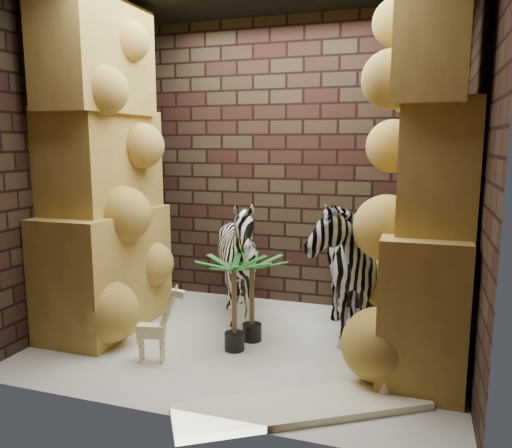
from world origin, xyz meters
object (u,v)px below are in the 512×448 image
(zebra_left, at_px, (239,267))
(palm_front, at_px, (252,299))
(palm_back, at_px, (234,304))
(giraffe_toy, at_px, (151,323))
(surfboard, at_px, (302,407))
(zebra_right, at_px, (336,253))

(zebra_left, distance_m, palm_front, 0.48)
(palm_back, bearing_deg, giraffe_toy, -142.26)
(giraffe_toy, height_order, surfboard, giraffe_toy)
(palm_front, bearing_deg, palm_back, -106.87)
(zebra_right, bearing_deg, zebra_left, 163.69)
(zebra_left, relative_size, palm_back, 1.53)
(giraffe_toy, bearing_deg, palm_front, 34.13)
(zebra_right, distance_m, palm_back, 1.03)
(surfboard, bearing_deg, zebra_right, 58.91)
(zebra_right, bearing_deg, surfboard, -106.18)
(zebra_right, bearing_deg, giraffe_toy, -157.93)
(palm_back, bearing_deg, palm_front, 73.13)
(zebra_right, height_order, palm_front, zebra_right)
(zebra_left, height_order, palm_front, zebra_left)
(surfboard, bearing_deg, zebra_left, 92.40)
(giraffe_toy, bearing_deg, surfboard, -27.76)
(zebra_right, xyz_separation_m, palm_back, (-0.74, -0.62, -0.36))
(zebra_left, xyz_separation_m, giraffe_toy, (-0.36, -1.03, -0.23))
(zebra_right, relative_size, palm_front, 1.99)
(giraffe_toy, bearing_deg, palm_back, 24.79)
(palm_front, bearing_deg, giraffe_toy, -132.92)
(zebra_right, xyz_separation_m, giraffe_toy, (-1.28, -1.04, -0.43))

